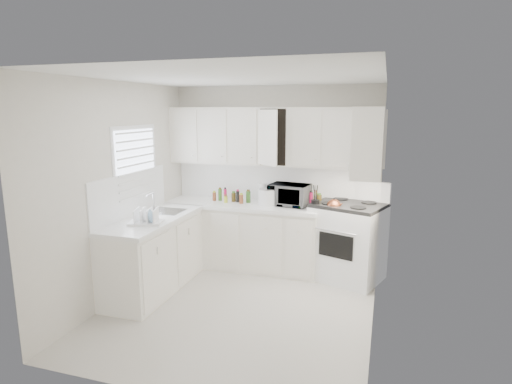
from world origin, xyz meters
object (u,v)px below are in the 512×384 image
at_px(stove, 348,231).
at_px(rice_cooker, 268,196).
at_px(microwave, 290,192).
at_px(tea_kettle, 334,205).
at_px(dish_rack, 146,215).
at_px(utensil_crock, 315,198).

height_order(stove, rice_cooker, stove).
height_order(stove, microwave, stove).
xyz_separation_m(tea_kettle, rice_cooker, (-0.94, 0.18, 0.03)).
bearing_deg(dish_rack, microwave, 29.18).
relative_size(stove, utensil_crock, 3.74).
bearing_deg(stove, utensil_crock, -142.94).
height_order(microwave, dish_rack, microwave).
distance_m(tea_kettle, rice_cooker, 0.96).
bearing_deg(stove, tea_kettle, -119.30).
relative_size(tea_kettle, rice_cooker, 0.89).
distance_m(tea_kettle, utensil_crock, 0.26).
xyz_separation_m(stove, dish_rack, (-2.23, -1.35, 0.38)).
bearing_deg(utensil_crock, rice_cooker, 167.16).
height_order(rice_cooker, dish_rack, rice_cooker).
relative_size(stove, microwave, 2.48).
relative_size(utensil_crock, dish_rack, 0.96).
xyz_separation_m(microwave, utensil_crock, (0.40, -0.23, -0.00)).
relative_size(tea_kettle, dish_rack, 0.63).
xyz_separation_m(tea_kettle, dish_rack, (-2.05, -1.19, 0.00)).
bearing_deg(dish_rack, rice_cooker, 34.31).
distance_m(rice_cooker, utensil_crock, 0.71).
bearing_deg(dish_rack, utensil_crock, 17.23).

